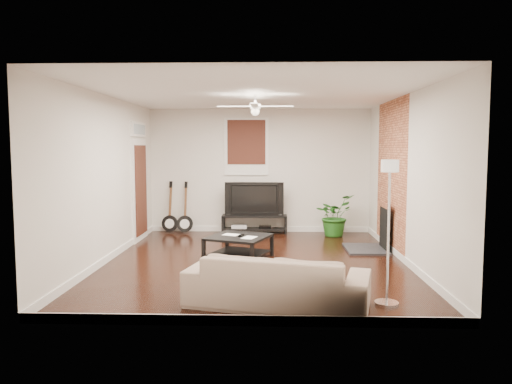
# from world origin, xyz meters

# --- Properties ---
(room) EXTENTS (5.01, 6.01, 2.81)m
(room) POSITION_xyz_m (0.00, 0.00, 1.40)
(room) COLOR black
(room) RESTS_ON ground
(brick_accent) EXTENTS (0.02, 2.20, 2.80)m
(brick_accent) POSITION_xyz_m (2.49, 1.00, 1.40)
(brick_accent) COLOR brown
(brick_accent) RESTS_ON floor
(fireplace) EXTENTS (0.80, 1.10, 0.92)m
(fireplace) POSITION_xyz_m (2.20, 1.00, 0.46)
(fireplace) COLOR black
(fireplace) RESTS_ON floor
(window_back) EXTENTS (1.00, 0.06, 1.30)m
(window_back) POSITION_xyz_m (-0.30, 2.97, 1.95)
(window_back) COLOR #39160F
(window_back) RESTS_ON wall_back
(door_left) EXTENTS (0.08, 1.00, 2.50)m
(door_left) POSITION_xyz_m (-2.46, 1.90, 1.25)
(door_left) COLOR white
(door_left) RESTS_ON wall_left
(tv_stand) EXTENTS (1.46, 0.39, 0.41)m
(tv_stand) POSITION_xyz_m (-0.11, 2.78, 0.20)
(tv_stand) COLOR black
(tv_stand) RESTS_ON floor
(tv) EXTENTS (1.31, 0.17, 0.75)m
(tv) POSITION_xyz_m (-0.11, 2.80, 0.79)
(tv) COLOR black
(tv) RESTS_ON tv_stand
(coffee_table) EXTENTS (1.23, 1.23, 0.40)m
(coffee_table) POSITION_xyz_m (-0.29, 0.23, 0.20)
(coffee_table) COLOR black
(coffee_table) RESTS_ON floor
(sofa) EXTENTS (2.33, 1.36, 0.64)m
(sofa) POSITION_xyz_m (0.34, -2.31, 0.32)
(sofa) COLOR #BBA98C
(sofa) RESTS_ON floor
(floor_lamp) EXTENTS (0.36, 0.36, 1.79)m
(floor_lamp) POSITION_xyz_m (1.69, -2.21, 0.90)
(floor_lamp) COLOR silver
(floor_lamp) RESTS_ON floor
(potted_plant) EXTENTS (1.07, 1.08, 0.91)m
(potted_plant) POSITION_xyz_m (1.64, 2.48, 0.45)
(potted_plant) COLOR #21611B
(potted_plant) RESTS_ON floor
(guitar_left) EXTENTS (0.39, 0.30, 1.18)m
(guitar_left) POSITION_xyz_m (-2.03, 2.75, 0.59)
(guitar_left) COLOR black
(guitar_left) RESTS_ON floor
(guitar_right) EXTENTS (0.37, 0.26, 1.18)m
(guitar_right) POSITION_xyz_m (-1.68, 2.72, 0.59)
(guitar_right) COLOR black
(guitar_right) RESTS_ON floor
(ceiling_fan) EXTENTS (1.24, 1.24, 0.32)m
(ceiling_fan) POSITION_xyz_m (0.00, 0.00, 2.60)
(ceiling_fan) COLOR white
(ceiling_fan) RESTS_ON ceiling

